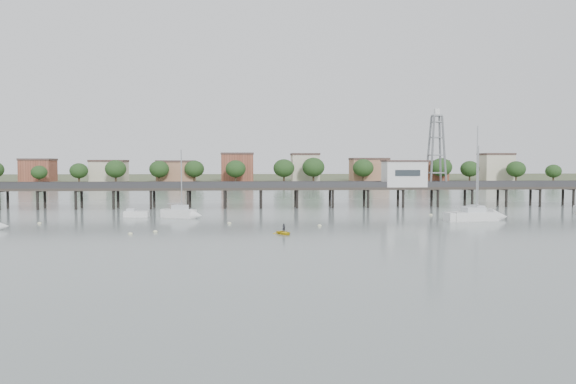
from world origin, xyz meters
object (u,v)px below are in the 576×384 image
object	(u,v)px
lattice_tower	(436,151)
sailboat_d	(483,216)
sailboat_c	(480,214)
white_tender	(136,214)
pier	(279,188)
yellow_dinghy	(284,234)
sailboat_b	(185,214)

from	to	relation	value
lattice_tower	sailboat_d	world-z (taller)	lattice_tower
sailboat_d	sailboat_c	bearing A→B (deg)	65.51
sailboat_c	white_tender	xyz separation A→B (m)	(-55.00, 6.35, -0.18)
pier	sailboat_c	distance (m)	38.68
pier	white_tender	xyz separation A→B (m)	(-24.28, -16.94, -3.33)
pier	white_tender	world-z (taller)	pier
lattice_tower	white_tender	distance (m)	59.26
sailboat_c	yellow_dinghy	distance (m)	36.90
sailboat_c	sailboat_d	xyz separation A→B (m)	(-0.94, -3.21, -0.02)
pier	sailboat_d	distance (m)	39.99
sailboat_d	white_tender	distance (m)	54.90
sailboat_c	sailboat_b	distance (m)	46.98
sailboat_b	yellow_dinghy	xyz separation A→B (m)	(14.41, -21.66, -0.65)
pier	yellow_dinghy	xyz separation A→B (m)	(-1.68, -40.95, -3.79)
pier	yellow_dinghy	world-z (taller)	pier
sailboat_b	white_tender	distance (m)	8.51
lattice_tower	sailboat_b	distance (m)	52.41
lattice_tower	sailboat_c	distance (m)	25.54
white_tender	pier	bearing A→B (deg)	36.29
lattice_tower	yellow_dinghy	distance (m)	53.86
sailboat_b	white_tender	size ratio (longest dim) A/B	2.92
lattice_tower	yellow_dinghy	size ratio (longest dim) A/B	5.44
pier	white_tender	size ratio (longest dim) A/B	38.34
sailboat_c	white_tender	bearing A→B (deg)	140.87
pier	sailboat_c	xyz separation A→B (m)	(30.72, -23.29, -3.15)
pier	sailboat_c	bearing A→B (deg)	-37.17
lattice_tower	sailboat_d	xyz separation A→B (m)	(-1.72, -26.51, -10.47)
lattice_tower	sailboat_b	world-z (taller)	lattice_tower
sailboat_c	sailboat_d	world-z (taller)	sailboat_d
pier	sailboat_b	xyz separation A→B (m)	(-16.09, -19.29, -3.14)
pier	sailboat_b	size ratio (longest dim) A/B	13.15
white_tender	yellow_dinghy	size ratio (longest dim) A/B	1.37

